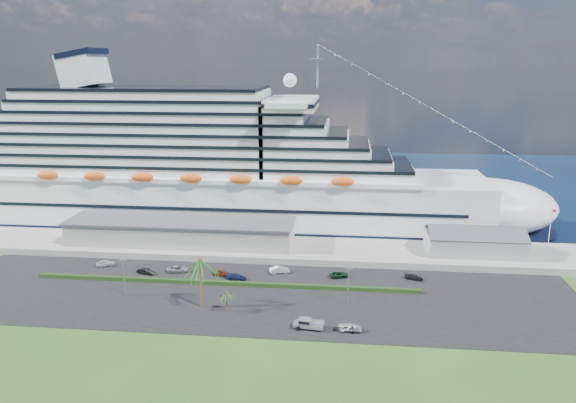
# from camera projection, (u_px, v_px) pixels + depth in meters

# --- Properties ---
(ground) EXTENTS (420.00, 420.00, 0.00)m
(ground) POSITION_uv_depth(u_px,v_px,m) (246.00, 318.00, 111.12)
(ground) COLOR #274D19
(ground) RESTS_ON ground
(asphalt_lot) EXTENTS (140.00, 38.00, 0.12)m
(asphalt_lot) POSITION_uv_depth(u_px,v_px,m) (255.00, 296.00, 121.70)
(asphalt_lot) COLOR black
(asphalt_lot) RESTS_ON ground
(wharf) EXTENTS (240.00, 20.00, 1.80)m
(wharf) POSITION_uv_depth(u_px,v_px,m) (273.00, 249.00, 149.45)
(wharf) COLOR gray
(wharf) RESTS_ON ground
(water) EXTENTS (420.00, 160.00, 0.02)m
(water) POSITION_uv_depth(u_px,v_px,m) (301.00, 181.00, 236.40)
(water) COLOR #0B1932
(water) RESTS_ON ground
(cruise_ship) EXTENTS (191.00, 38.00, 54.00)m
(cruise_ship) POSITION_uv_depth(u_px,v_px,m) (213.00, 171.00, 170.93)
(cruise_ship) COLOR silver
(cruise_ship) RESTS_ON ground
(terminal_building) EXTENTS (61.00, 15.00, 6.30)m
(terminal_building) POSITION_uv_depth(u_px,v_px,m) (181.00, 231.00, 151.03)
(terminal_building) COLOR gray
(terminal_building) RESTS_ON wharf
(port_shed) EXTENTS (24.00, 12.31, 7.37)m
(port_shed) POSITION_uv_depth(u_px,v_px,m) (475.00, 243.00, 143.19)
(port_shed) COLOR gray
(port_shed) RESTS_ON wharf
(flagpole) EXTENTS (1.08, 0.16, 12.00)m
(flagpole) POSITION_uv_depth(u_px,v_px,m) (550.00, 230.00, 140.36)
(flagpole) COLOR silver
(flagpole) RESTS_ON wharf
(hedge) EXTENTS (88.00, 1.10, 0.90)m
(hedge) POSITION_uv_depth(u_px,v_px,m) (224.00, 283.00, 127.23)
(hedge) COLOR #163311
(hedge) RESTS_ON asphalt_lot
(lamp_post_left) EXTENTS (1.60, 0.35, 8.27)m
(lamp_post_left) POSITION_uv_depth(u_px,v_px,m) (124.00, 273.00, 120.42)
(lamp_post_left) COLOR gray
(lamp_post_left) RESTS_ON asphalt_lot
(lamp_post_right) EXTENTS (1.60, 0.35, 8.27)m
(lamp_post_right) POSITION_uv_depth(u_px,v_px,m) (348.00, 282.00, 115.44)
(lamp_post_right) COLOR gray
(lamp_post_right) RESTS_ON asphalt_lot
(palm_tall) EXTENTS (8.82, 8.82, 11.13)m
(palm_tall) POSITION_uv_depth(u_px,v_px,m) (200.00, 266.00, 113.75)
(palm_tall) COLOR #47301E
(palm_tall) RESTS_ON ground
(palm_short) EXTENTS (3.53, 3.53, 4.56)m
(palm_short) POSITION_uv_depth(u_px,v_px,m) (226.00, 295.00, 113.09)
(palm_short) COLOR #47301E
(palm_short) RESTS_ON ground
(parked_car_0) EXTENTS (4.87, 3.56, 1.54)m
(parked_car_0) POSITION_uv_depth(u_px,v_px,m) (106.00, 263.00, 138.79)
(parked_car_0) COLOR #B5B5B7
(parked_car_0) RESTS_ON asphalt_lot
(parked_car_1) EXTENTS (4.47, 2.48, 1.40)m
(parked_car_1) POSITION_uv_depth(u_px,v_px,m) (146.00, 271.00, 133.65)
(parked_car_1) COLOR black
(parked_car_1) RESTS_ON asphalt_lot
(parked_car_2) EXTENTS (5.67, 3.48, 1.47)m
(parked_car_2) POSITION_uv_depth(u_px,v_px,m) (178.00, 269.00, 135.03)
(parked_car_2) COLOR #96989F
(parked_car_2) RESTS_ON asphalt_lot
(parked_car_3) EXTENTS (5.12, 2.79, 1.41)m
(parked_car_3) POSITION_uv_depth(u_px,v_px,m) (236.00, 277.00, 130.24)
(parked_car_3) COLOR #15204B
(parked_car_3) RESTS_ON asphalt_lot
(parked_car_4) EXTENTS (4.20, 1.86, 1.41)m
(parked_car_4) POSITION_uv_depth(u_px,v_px,m) (221.00, 273.00, 132.57)
(parked_car_4) COLOR maroon
(parked_car_4) RESTS_ON asphalt_lot
(parked_car_5) EXTENTS (5.01, 2.99, 1.56)m
(parked_car_5) POSITION_uv_depth(u_px,v_px,m) (280.00, 270.00, 134.41)
(parked_car_5) COLOR silver
(parked_car_5) RESTS_ON asphalt_lot
(parked_car_6) EXTENTS (5.02, 3.54, 1.27)m
(parked_car_6) POSITION_uv_depth(u_px,v_px,m) (339.00, 275.00, 131.70)
(parked_car_6) COLOR black
(parked_car_6) RESTS_ON asphalt_lot
(parked_car_7) EXTENTS (4.58, 3.07, 1.23)m
(parked_car_7) POSITION_uv_depth(u_px,v_px,m) (414.00, 277.00, 130.31)
(parked_car_7) COLOR black
(parked_car_7) RESTS_ON asphalt_lot
(pickup_truck) EXTENTS (5.91, 2.74, 2.01)m
(pickup_truck) POSITION_uv_depth(u_px,v_px,m) (308.00, 323.00, 106.34)
(pickup_truck) COLOR black
(pickup_truck) RESTS_ON asphalt_lot
(boat_trailer) EXTENTS (5.26, 3.36, 1.52)m
(boat_trailer) POSITION_uv_depth(u_px,v_px,m) (350.00, 327.00, 105.20)
(boat_trailer) COLOR gray
(boat_trailer) RESTS_ON asphalt_lot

